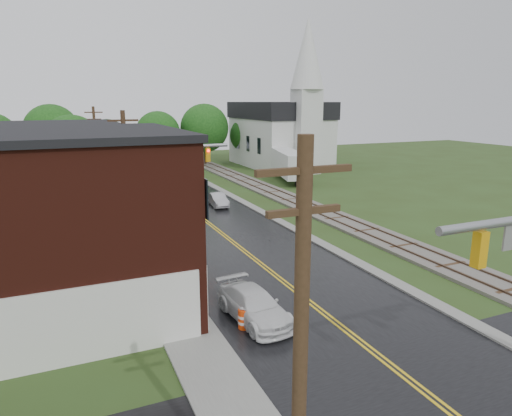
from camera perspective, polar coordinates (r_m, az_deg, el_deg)
main_road at (r=39.27m, az=-7.20°, el=-0.92°), size 10.00×90.00×0.02m
curb_right at (r=45.57m, az=-2.47°, el=1.14°), size 0.80×70.00×0.12m
sidewalk_left at (r=33.30m, az=-15.02°, el=-3.87°), size 2.40×50.00×0.12m
brick_building at (r=22.35m, az=-27.70°, el=-2.25°), size 14.30×10.30×8.30m
yellow_house at (r=33.22m, az=-23.82°, el=1.10°), size 8.00×7.00×6.40m
darkred_building at (r=42.25m, az=-22.40°, el=2.23°), size 7.00×6.00×4.40m
church at (r=67.74m, az=3.39°, el=10.08°), size 10.40×18.40×20.00m
railroad at (r=47.36m, az=2.73°, el=1.73°), size 3.20×80.00×0.30m
traffic_signal_far at (r=34.65m, az=-11.55°, el=5.40°), size 7.34×0.43×7.20m
utility_pole_a at (r=9.00m, az=5.52°, el=-19.16°), size 1.80×0.28×9.00m
utility_pole_b at (r=29.25m, az=-15.82°, el=3.26°), size 1.80×0.28×9.00m
utility_pole_c at (r=50.97m, az=-19.33°, el=7.08°), size 1.80×0.28×9.00m
tree_left_c at (r=46.89m, az=-27.53°, el=5.60°), size 6.00×6.00×7.65m
tree_left_e at (r=52.74m, az=-21.74°, el=7.17°), size 6.40×6.40×8.16m
suv_dark at (r=47.38m, az=-8.85°, el=2.41°), size 2.73×5.58×1.53m
sedan_silver at (r=42.36m, az=-4.81°, el=1.02°), size 1.51×3.77×1.22m
pickup_white at (r=20.66m, az=-0.27°, el=-12.12°), size 2.35×4.88×1.37m
semi_trailer at (r=56.24m, az=3.97°, el=5.68°), size 5.17×11.54×3.62m
construction_barrel at (r=20.07m, az=-1.52°, el=-13.69°), size 0.63×0.63×0.89m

